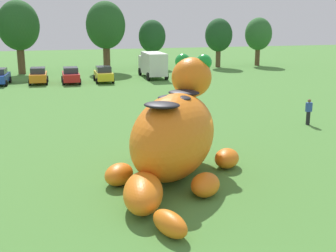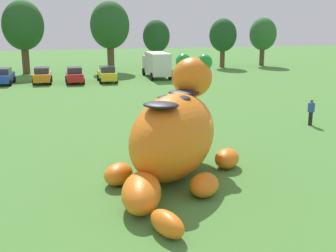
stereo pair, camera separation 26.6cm
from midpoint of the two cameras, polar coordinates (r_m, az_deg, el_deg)
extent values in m
plane|color=#4C8438|center=(20.54, 1.51, -5.57)|extent=(160.00, 160.00, 0.00)
ellipsoid|color=orange|center=(19.15, 0.41, -1.29)|extent=(6.34, 7.20, 3.66)
ellipsoid|color=orange|center=(21.30, 2.74, 6.35)|extent=(2.79, 2.84, 1.93)
sphere|color=green|center=(21.64, 1.60, 8.41)|extent=(0.77, 0.77, 0.77)
sphere|color=green|center=(21.36, 4.36, 8.31)|extent=(0.77, 0.77, 0.77)
ellipsoid|color=black|center=(20.15, 1.71, 4.38)|extent=(1.87, 1.79, 0.24)
ellipsoid|color=black|center=(18.77, 0.42, 3.67)|extent=(1.87, 1.79, 0.24)
ellipsoid|color=black|center=(17.26, -1.25, 2.75)|extent=(1.87, 1.79, 0.24)
ellipsoid|color=orange|center=(21.81, -3.22, -3.17)|extent=(1.80, 1.92, 0.89)
ellipsoid|color=orange|center=(20.72, 7.31, -4.20)|extent=(1.80, 1.92, 0.89)
ellipsoid|color=orange|center=(18.64, -6.82, -6.27)|extent=(1.80, 1.92, 0.89)
ellipsoid|color=orange|center=(17.46, 4.46, -7.65)|extent=(1.80, 1.92, 0.89)
ellipsoid|color=orange|center=(16.21, -3.74, -8.66)|extent=(2.13, 3.19, 1.28)
ellipsoid|color=orange|center=(14.47, -0.30, -12.62)|extent=(1.25, 1.83, 0.78)
cylinder|color=black|center=(50.44, -20.07, 5.69)|extent=(0.30, 0.66, 0.64)
cylinder|color=black|center=(47.96, -20.54, 5.26)|extent=(0.30, 0.66, 0.64)
cube|color=orange|center=(48.90, -16.71, 6.18)|extent=(1.84, 4.16, 0.80)
cube|color=#2D333D|center=(48.66, -16.77, 6.97)|extent=(1.56, 2.02, 0.60)
cylinder|color=black|center=(50.26, -17.58, 5.85)|extent=(0.26, 0.65, 0.64)
cylinder|color=black|center=(50.17, -15.64, 5.98)|extent=(0.26, 0.65, 0.64)
cylinder|color=black|center=(47.75, -17.76, 5.44)|extent=(0.26, 0.65, 0.64)
cylinder|color=black|center=(47.65, -15.72, 5.57)|extent=(0.26, 0.65, 0.64)
cube|color=red|center=(48.27, -12.73, 6.33)|extent=(1.73, 4.11, 0.80)
cube|color=#2D333D|center=(48.03, -12.76, 7.13)|extent=(1.51, 1.98, 0.60)
cylinder|color=black|center=(49.55, -13.76, 6.00)|extent=(0.24, 0.64, 0.64)
cylinder|color=black|center=(49.62, -11.79, 6.11)|extent=(0.24, 0.64, 0.64)
cylinder|color=black|center=(47.03, -13.66, 5.59)|extent=(0.24, 0.64, 0.64)
cylinder|color=black|center=(47.11, -11.59, 5.71)|extent=(0.24, 0.64, 0.64)
cube|color=yellow|center=(48.50, -8.58, 6.55)|extent=(1.72, 4.11, 0.80)
cube|color=#2D333D|center=(48.26, -8.58, 7.35)|extent=(1.51, 1.98, 0.60)
cylinder|color=black|center=(49.71, -9.72, 6.22)|extent=(0.24, 0.64, 0.64)
cylinder|color=black|center=(49.90, -7.76, 6.32)|extent=(0.24, 0.64, 0.64)
cylinder|color=black|center=(47.20, -9.40, 5.83)|extent=(0.24, 0.64, 0.64)
cylinder|color=black|center=(47.41, -7.34, 5.94)|extent=(0.24, 0.64, 0.64)
cube|color=silver|center=(53.85, -2.78, 8.15)|extent=(2.01, 1.81, 1.90)
cube|color=silver|center=(50.72, -1.99, 8.13)|extent=(2.13, 4.61, 2.50)
cylinder|color=black|center=(53.75, -3.82, 7.10)|extent=(0.29, 0.90, 0.90)
cylinder|color=black|center=(54.18, -1.73, 7.18)|extent=(0.29, 0.90, 0.90)
cylinder|color=black|center=(49.07, -2.73, 6.46)|extent=(0.29, 0.90, 0.90)
cylinder|color=black|center=(49.57, -0.35, 6.55)|extent=(0.29, 0.90, 0.90)
cylinder|color=brown|center=(57.93, -18.73, 8.02)|extent=(0.90, 0.90, 3.15)
ellipsoid|color=#235623|center=(57.69, -19.07, 12.31)|extent=(5.05, 5.05, 6.06)
cylinder|color=brown|center=(58.25, -8.13, 8.64)|extent=(0.90, 0.90, 3.14)
ellipsoid|color=#235623|center=(58.02, -8.28, 12.90)|extent=(5.03, 5.03, 6.04)
cylinder|color=brown|center=(61.57, -2.18, 8.66)|extent=(0.66, 0.66, 2.31)
ellipsoid|color=#1E4C23|center=(61.36, -2.21, 11.63)|extent=(3.70, 3.70, 4.44)
cylinder|color=brown|center=(62.90, 6.43, 8.73)|extent=(0.68, 0.68, 2.38)
ellipsoid|color=#1E4C23|center=(62.69, 6.51, 11.72)|extent=(3.81, 3.81, 4.57)
cylinder|color=brown|center=(66.05, 11.47, 8.80)|extent=(0.69, 0.69, 2.42)
ellipsoid|color=#2D662D|center=(65.85, 11.61, 11.70)|extent=(3.87, 3.87, 4.65)
cylinder|color=black|center=(30.09, 17.57, 0.99)|extent=(0.26, 0.26, 0.88)
cube|color=#2D4CA5|center=(29.94, 17.68, 2.37)|extent=(0.38, 0.22, 0.60)
sphere|color=brown|center=(29.86, 17.73, 3.15)|extent=(0.22, 0.22, 0.22)
camera|label=1|loc=(0.13, -90.38, -0.09)|focal=46.70mm
camera|label=2|loc=(0.13, 89.62, 0.09)|focal=46.70mm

